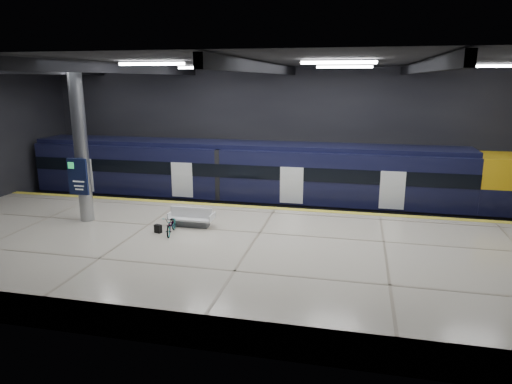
% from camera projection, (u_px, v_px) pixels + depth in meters
% --- Properties ---
extents(ground, '(30.00, 30.00, 0.00)m').
position_uv_depth(ground, '(264.00, 249.00, 20.22)').
color(ground, black).
rests_on(ground, ground).
extents(room_shell, '(30.10, 16.10, 8.05)m').
position_uv_depth(room_shell, '(265.00, 119.00, 18.84)').
color(room_shell, black).
rests_on(room_shell, ground).
extents(platform, '(30.00, 11.00, 1.10)m').
position_uv_depth(platform, '(252.00, 258.00, 17.72)').
color(platform, beige).
rests_on(platform, ground).
extents(safety_strip, '(30.00, 0.40, 0.01)m').
position_uv_depth(safety_strip, '(276.00, 208.00, 22.56)').
color(safety_strip, yellow).
rests_on(safety_strip, platform).
extents(rails, '(30.00, 1.52, 0.16)m').
position_uv_depth(rails, '(284.00, 213.00, 25.41)').
color(rails, gray).
rests_on(rails, ground).
extents(train, '(29.40, 2.84, 3.79)m').
position_uv_depth(train, '(274.00, 178.00, 25.06)').
color(train, black).
rests_on(train, ground).
extents(bench, '(1.94, 0.80, 0.86)m').
position_uv_depth(bench, '(192.00, 220.00, 19.76)').
color(bench, '#595B60').
rests_on(bench, platform).
extents(bicycle, '(0.79, 1.56, 0.78)m').
position_uv_depth(bicycle, '(171.00, 225.00, 18.77)').
color(bicycle, '#99999E').
rests_on(bicycle, platform).
extents(pannier_bag, '(0.34, 0.27, 0.35)m').
position_uv_depth(pannier_bag, '(158.00, 229.00, 18.95)').
color(pannier_bag, black).
rests_on(pannier_bag, platform).
extents(info_column, '(0.90, 0.78, 6.90)m').
position_uv_depth(info_column, '(81.00, 147.00, 19.87)').
color(info_column, '#9EA0A5').
rests_on(info_column, platform).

